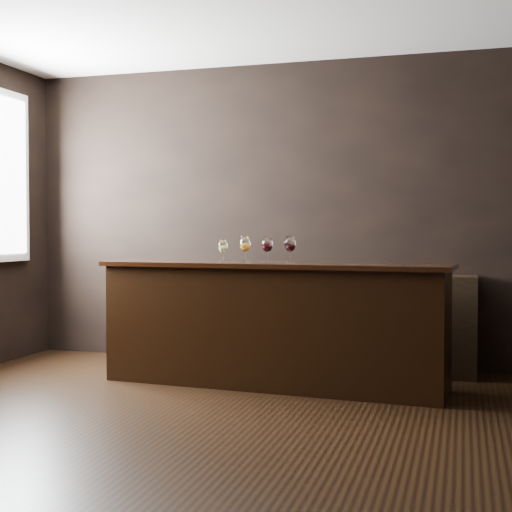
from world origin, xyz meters
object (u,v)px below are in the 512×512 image
(bar_counter, at_px, (273,326))
(glass_amber, at_px, (245,245))
(glass_red_a, at_px, (267,245))
(glass_red_b, at_px, (290,245))
(back_bar_shelf, at_px, (337,322))
(glass_white, at_px, (223,247))

(bar_counter, relative_size, glass_amber, 12.93)
(glass_red_a, xyz_separation_m, glass_red_b, (0.18, 0.03, 0.00))
(bar_counter, xyz_separation_m, glass_red_a, (-0.04, -0.03, 0.65))
(back_bar_shelf, bearing_deg, glass_red_b, -106.92)
(back_bar_shelf, relative_size, glass_red_b, 11.19)
(glass_amber, height_order, glass_red_b, glass_red_b)
(bar_counter, xyz_separation_m, glass_white, (-0.42, -0.01, 0.63))
(glass_white, xyz_separation_m, glass_red_a, (0.38, -0.02, 0.02))
(glass_amber, bearing_deg, bar_counter, 2.41)
(glass_amber, relative_size, glass_red_b, 0.99)
(back_bar_shelf, bearing_deg, glass_amber, -127.60)
(glass_white, relative_size, glass_red_b, 0.84)
(glass_red_b, bearing_deg, glass_white, -179.35)
(bar_counter, height_order, glass_red_b, glass_red_b)
(glass_white, xyz_separation_m, glass_red_b, (0.56, 0.01, 0.02))
(back_bar_shelf, bearing_deg, glass_white, -135.23)
(glass_red_a, bearing_deg, glass_red_b, 8.68)
(bar_counter, distance_m, back_bar_shelf, 0.87)
(back_bar_shelf, bearing_deg, glass_red_a, -117.23)
(back_bar_shelf, distance_m, glass_white, 1.31)
(glass_white, height_order, glass_red_a, glass_red_a)
(bar_counter, bearing_deg, glass_red_b, 2.84)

